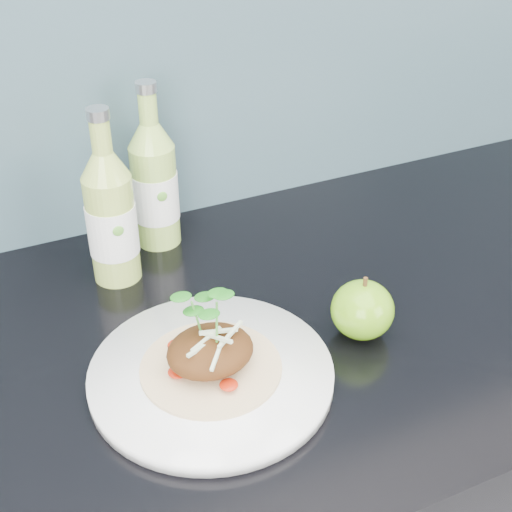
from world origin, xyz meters
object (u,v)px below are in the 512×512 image
object	(u,v)px
dinner_plate	(211,374)
green_apple	(362,310)
cider_bottle_right	(155,185)
cider_bottle_left	(111,218)

from	to	relation	value
dinner_plate	green_apple	size ratio (longest dim) A/B	3.40
green_apple	cider_bottle_right	xyz separation A→B (m)	(-0.15, 0.29, 0.05)
dinner_plate	green_apple	bearing A→B (deg)	0.06
green_apple	cider_bottle_left	distance (m)	0.32
dinner_plate	green_apple	world-z (taller)	green_apple
cider_bottle_left	cider_bottle_right	size ratio (longest dim) A/B	1.00
green_apple	cider_bottle_left	bearing A→B (deg)	133.85
green_apple	dinner_plate	bearing A→B (deg)	-179.94
dinner_plate	cider_bottle_right	world-z (taller)	cider_bottle_right
dinner_plate	cider_bottle_right	bearing A→B (deg)	82.42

